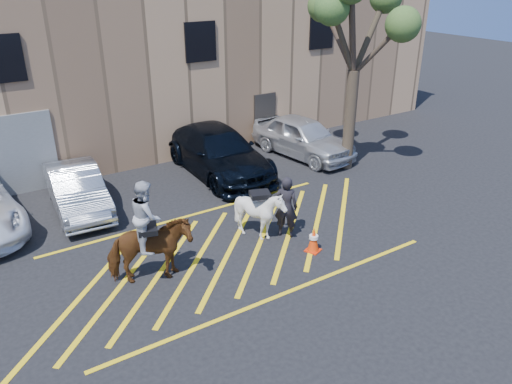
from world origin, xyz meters
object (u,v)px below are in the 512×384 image
car_blue_suv (218,151)px  handler (286,207)px  car_silver_sedan (77,189)px  mounted_bay (149,243)px  traffic_cone (314,239)px  saddled_white (260,213)px  car_white_suv (303,137)px  tree (358,15)px

car_blue_suv → handler: bearing=-96.0°
car_silver_sedan → car_blue_suv: car_blue_suv is taller
mounted_bay → handler: bearing=0.9°
car_blue_suv → handler: size_ratio=3.14×
car_silver_sedan → traffic_cone: bearing=-48.1°
handler → saddled_white: size_ratio=1.07×
car_white_suv → saddled_white: size_ratio=2.72×
car_blue_suv → mounted_bay: size_ratio=2.15×
mounted_bay → car_blue_suv: bearing=47.9°
traffic_cone → tree: tree is taller
mounted_bay → traffic_cone: 4.53m
car_silver_sedan → traffic_cone: size_ratio=5.96×
car_white_suv → tree: size_ratio=0.66×
handler → mounted_bay: 4.20m
traffic_cone → handler: bearing=96.9°
car_blue_suv → traffic_cone: (-0.58, -6.50, -0.49)m
car_blue_suv → traffic_cone: 6.55m
traffic_cone → tree: 8.49m
mounted_bay → tree: size_ratio=0.38×
handler → car_white_suv: bearing=-86.8°
car_silver_sedan → handler: bearing=-43.2°
traffic_cone → saddled_white: bearing=120.5°
saddled_white → traffic_cone: 1.72m
handler → car_silver_sedan: bearing=-2.4°
mounted_bay → car_white_suv: bearing=30.6°
car_white_suv → tree: (0.63, -2.01, 4.88)m
mounted_bay → tree: (9.40, 3.18, 4.58)m
car_blue_suv → saddled_white: 5.27m
saddled_white → car_silver_sedan: bearing=129.7°
car_blue_suv → car_white_suv: size_ratio=1.23×
car_white_suv → tree: 5.31m
car_silver_sedan → handler: handler is taller
saddled_white → tree: size_ratio=0.24×
tree → saddled_white: bearing=-154.5°
saddled_white → traffic_cone: bearing=-59.5°
car_blue_suv → mounted_bay: (-4.92, -5.43, 0.25)m
car_silver_sedan → car_blue_suv: size_ratio=0.74×
mounted_bay → traffic_cone: mounted_bay is taller
saddled_white → tree: 8.18m
car_blue_suv → tree: size_ratio=0.81×
saddled_white → traffic_cone: size_ratio=2.41×
car_silver_sedan → tree: bearing=-7.1°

